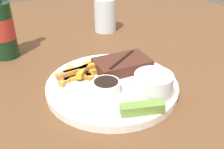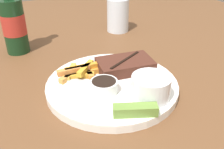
{
  "view_description": "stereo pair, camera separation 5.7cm",
  "coord_description": "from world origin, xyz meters",
  "px_view_note": "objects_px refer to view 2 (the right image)",
  "views": [
    {
      "loc": [
        -0.26,
        -0.42,
        1.06
      ],
      "look_at": [
        0.0,
        0.0,
        0.78
      ],
      "focal_mm": 42.0,
      "sensor_mm": 36.0,
      "label": 1
    },
    {
      "loc": [
        -0.21,
        -0.45,
        1.06
      ],
      "look_at": [
        0.0,
        0.0,
        0.78
      ],
      "focal_mm": 42.0,
      "sensor_mm": 36.0,
      "label": 2
    }
  ],
  "objects_px": {
    "steak_portion": "(125,65)",
    "fork_utensil": "(78,81)",
    "beer_bottle": "(14,23)",
    "drinking_glass": "(118,15)",
    "coleslaw_cup": "(151,86)",
    "dipping_sauce_cup": "(104,86)",
    "dinner_plate": "(112,86)",
    "pickle_spear": "(135,110)"
  },
  "relations": [
    {
      "from": "pickle_spear",
      "to": "fork_utensil",
      "type": "bearing_deg",
      "value": 109.96
    },
    {
      "from": "fork_utensil",
      "to": "coleslaw_cup",
      "type": "bearing_deg",
      "value": -19.49
    },
    {
      "from": "steak_portion",
      "to": "drinking_glass",
      "type": "bearing_deg",
      "value": 66.44
    },
    {
      "from": "pickle_spear",
      "to": "steak_portion",
      "type": "bearing_deg",
      "value": 68.38
    },
    {
      "from": "dinner_plate",
      "to": "steak_portion",
      "type": "relative_size",
      "value": 2.11
    },
    {
      "from": "pickle_spear",
      "to": "drinking_glass",
      "type": "distance_m",
      "value": 0.49
    },
    {
      "from": "dipping_sauce_cup",
      "to": "drinking_glass",
      "type": "distance_m",
      "value": 0.41
    },
    {
      "from": "steak_portion",
      "to": "fork_utensil",
      "type": "xyz_separation_m",
      "value": [
        -0.12,
        -0.0,
        -0.01
      ]
    },
    {
      "from": "pickle_spear",
      "to": "beer_bottle",
      "type": "bearing_deg",
      "value": 109.49
    },
    {
      "from": "steak_portion",
      "to": "fork_utensil",
      "type": "relative_size",
      "value": 1.12
    },
    {
      "from": "steak_portion",
      "to": "pickle_spear",
      "type": "xyz_separation_m",
      "value": [
        -0.06,
        -0.16,
        -0.0
      ]
    },
    {
      "from": "steak_portion",
      "to": "drinking_glass",
      "type": "xyz_separation_m",
      "value": [
        0.13,
        0.29,
        0.02
      ]
    },
    {
      "from": "steak_portion",
      "to": "fork_utensil",
      "type": "bearing_deg",
      "value": -179.53
    },
    {
      "from": "steak_portion",
      "to": "drinking_glass",
      "type": "height_order",
      "value": "drinking_glass"
    },
    {
      "from": "dipping_sauce_cup",
      "to": "fork_utensil",
      "type": "height_order",
      "value": "dipping_sauce_cup"
    },
    {
      "from": "dipping_sauce_cup",
      "to": "pickle_spear",
      "type": "xyz_separation_m",
      "value": [
        0.02,
        -0.09,
        -0.0
      ]
    },
    {
      "from": "coleslaw_cup",
      "to": "fork_utensil",
      "type": "height_order",
      "value": "coleslaw_cup"
    },
    {
      "from": "steak_portion",
      "to": "dinner_plate",
      "type": "bearing_deg",
      "value": -144.34
    },
    {
      "from": "fork_utensil",
      "to": "steak_portion",
      "type": "bearing_deg",
      "value": 29.03
    },
    {
      "from": "dinner_plate",
      "to": "beer_bottle",
      "type": "relative_size",
      "value": 1.2
    },
    {
      "from": "beer_bottle",
      "to": "drinking_glass",
      "type": "xyz_separation_m",
      "value": [
        0.34,
        0.03,
        -0.03
      ]
    },
    {
      "from": "dipping_sauce_cup",
      "to": "drinking_glass",
      "type": "height_order",
      "value": "drinking_glass"
    },
    {
      "from": "fork_utensil",
      "to": "drinking_glass",
      "type": "xyz_separation_m",
      "value": [
        0.25,
        0.29,
        0.04
      ]
    },
    {
      "from": "dinner_plate",
      "to": "dipping_sauce_cup",
      "type": "relative_size",
      "value": 5.09
    },
    {
      "from": "pickle_spear",
      "to": "fork_utensil",
      "type": "height_order",
      "value": "pickle_spear"
    },
    {
      "from": "fork_utensil",
      "to": "beer_bottle",
      "type": "bearing_deg",
      "value": 137.76
    },
    {
      "from": "coleslaw_cup",
      "to": "pickle_spear",
      "type": "xyz_separation_m",
      "value": [
        -0.05,
        -0.03,
        -0.02
      ]
    },
    {
      "from": "dipping_sauce_cup",
      "to": "dinner_plate",
      "type": "bearing_deg",
      "value": 41.06
    },
    {
      "from": "dinner_plate",
      "to": "steak_portion",
      "type": "distance_m",
      "value": 0.07
    },
    {
      "from": "beer_bottle",
      "to": "dipping_sauce_cup",
      "type": "bearing_deg",
      "value": -68.7
    },
    {
      "from": "steak_portion",
      "to": "pickle_spear",
      "type": "relative_size",
      "value": 1.64
    },
    {
      "from": "drinking_glass",
      "to": "dipping_sauce_cup",
      "type": "bearing_deg",
      "value": -120.66
    },
    {
      "from": "drinking_glass",
      "to": "beer_bottle",
      "type": "bearing_deg",
      "value": -175.06
    },
    {
      "from": "coleslaw_cup",
      "to": "fork_utensil",
      "type": "distance_m",
      "value": 0.17
    },
    {
      "from": "dinner_plate",
      "to": "dipping_sauce_cup",
      "type": "distance_m",
      "value": 0.05
    },
    {
      "from": "coleslaw_cup",
      "to": "drinking_glass",
      "type": "bearing_deg",
      "value": 71.9
    },
    {
      "from": "dipping_sauce_cup",
      "to": "beer_bottle",
      "type": "xyz_separation_m",
      "value": [
        -0.13,
        0.33,
        0.05
      ]
    },
    {
      "from": "dinner_plate",
      "to": "coleslaw_cup",
      "type": "height_order",
      "value": "coleslaw_cup"
    },
    {
      "from": "dinner_plate",
      "to": "coleslaw_cup",
      "type": "bearing_deg",
      "value": -63.34
    },
    {
      "from": "steak_portion",
      "to": "coleslaw_cup",
      "type": "distance_m",
      "value": 0.13
    },
    {
      "from": "steak_portion",
      "to": "fork_utensil",
      "type": "distance_m",
      "value": 0.12
    },
    {
      "from": "dipping_sauce_cup",
      "to": "fork_utensil",
      "type": "bearing_deg",
      "value": 119.22
    }
  ]
}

